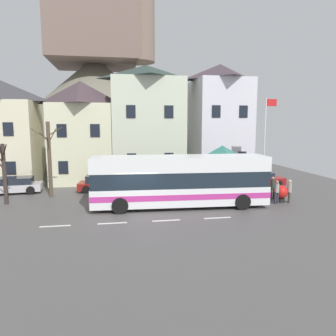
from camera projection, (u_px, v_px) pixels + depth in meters
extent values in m
cube|color=#514E4E|center=(137.00, 213.00, 19.41)|extent=(40.00, 60.00, 0.06)
cube|color=silver|center=(55.00, 226.00, 16.89)|extent=(1.60, 0.20, 0.01)
cube|color=silver|center=(112.00, 223.00, 17.38)|extent=(1.60, 0.20, 0.01)
cube|color=silver|center=(166.00, 220.00, 17.88)|extent=(1.60, 0.20, 0.01)
cube|color=silver|center=(217.00, 218.00, 18.37)|extent=(1.60, 0.20, 0.01)
cube|color=black|center=(11.00, 168.00, 26.31)|extent=(0.80, 0.06, 1.10)
cube|color=black|center=(8.00, 129.00, 25.87)|extent=(0.80, 0.06, 1.10)
cube|color=beige|center=(82.00, 143.00, 29.67)|extent=(5.46, 5.47, 7.17)
pyramid|color=#45353C|center=(80.00, 93.00, 29.04)|extent=(5.46, 5.47, 2.10)
cube|color=black|center=(63.00, 168.00, 27.01)|extent=(0.80, 0.06, 1.10)
cube|color=black|center=(96.00, 167.00, 27.46)|extent=(0.80, 0.06, 1.10)
cube|color=black|center=(62.00, 131.00, 26.58)|extent=(0.80, 0.06, 1.10)
cube|color=black|center=(95.00, 131.00, 27.03)|extent=(0.80, 0.06, 1.10)
cube|color=beige|center=(147.00, 130.00, 30.81)|extent=(6.65, 6.08, 9.57)
pyramid|color=#2E3D37|center=(146.00, 72.00, 30.06)|extent=(6.65, 6.08, 1.34)
cube|color=black|center=(132.00, 160.00, 27.88)|extent=(0.80, 0.06, 1.10)
cube|color=black|center=(169.00, 159.00, 28.43)|extent=(0.80, 0.06, 1.10)
cube|color=black|center=(131.00, 112.00, 27.31)|extent=(0.80, 0.06, 1.10)
cube|color=black|center=(169.00, 112.00, 27.86)|extent=(0.80, 0.06, 1.10)
cube|color=silver|center=(219.00, 130.00, 31.88)|extent=(5.18, 5.83, 9.66)
pyramid|color=#463942|center=(220.00, 72.00, 31.11)|extent=(5.18, 5.83, 1.53)
cube|color=black|center=(215.00, 158.00, 29.14)|extent=(0.80, 0.06, 1.10)
cube|color=black|center=(242.00, 157.00, 29.57)|extent=(0.80, 0.06, 1.10)
cube|color=black|center=(216.00, 111.00, 28.56)|extent=(0.80, 0.06, 1.10)
cube|color=black|center=(243.00, 112.00, 28.99)|extent=(0.80, 0.06, 1.10)
cone|color=#6E6B5A|center=(96.00, 109.00, 46.91)|extent=(34.92, 34.92, 15.07)
cube|color=#776157|center=(94.00, 37.00, 45.50)|extent=(11.94, 11.94, 7.73)
cylinder|color=#7B6457|center=(137.00, 31.00, 43.53)|extent=(4.85, 4.85, 8.38)
cube|color=white|center=(180.00, 194.00, 20.75)|extent=(11.39, 2.98, 1.17)
cube|color=#BF338C|center=(180.00, 193.00, 20.74)|extent=(11.41, 3.00, 0.36)
cube|color=#19232D|center=(180.00, 178.00, 20.60)|extent=(11.29, 2.94, 0.99)
cube|color=white|center=(180.00, 163.00, 20.47)|extent=(11.39, 2.98, 0.93)
cube|color=#19232D|center=(263.00, 176.00, 21.29)|extent=(0.15, 2.08, 0.95)
cylinder|color=black|center=(231.00, 194.00, 22.43)|extent=(1.01, 0.32, 1.00)
cylinder|color=black|center=(243.00, 202.00, 20.09)|extent=(1.01, 0.32, 1.00)
cylinder|color=black|center=(121.00, 197.00, 21.50)|extent=(1.01, 0.32, 1.00)
cylinder|color=black|center=(120.00, 206.00, 19.16)|extent=(1.01, 0.32, 1.00)
cylinder|color=#473D33|center=(196.00, 176.00, 25.92)|extent=(0.14, 0.14, 2.40)
cylinder|color=#473D33|center=(234.00, 175.00, 26.46)|extent=(0.14, 0.14, 2.40)
cylinder|color=#473D33|center=(207.00, 183.00, 22.70)|extent=(0.14, 0.14, 2.40)
cylinder|color=#473D33|center=(251.00, 182.00, 23.24)|extent=(0.14, 0.14, 2.40)
pyramid|color=#307467|center=(222.00, 154.00, 24.32)|extent=(3.60, 3.60, 1.36)
cube|color=silver|center=(13.00, 187.00, 24.89)|extent=(4.39, 2.13, 0.56)
cube|color=#1E232D|center=(15.00, 181.00, 24.87)|extent=(2.68, 1.77, 0.51)
cylinder|color=black|center=(30.00, 190.00, 24.48)|extent=(0.66, 0.26, 0.64)
cylinder|color=black|center=(34.00, 186.00, 26.06)|extent=(0.66, 0.26, 0.64)
cube|color=maroon|center=(106.00, 185.00, 25.69)|extent=(4.37, 2.16, 0.57)
cube|color=#1E232D|center=(103.00, 178.00, 25.60)|extent=(2.66, 1.80, 0.56)
cylinder|color=black|center=(124.00, 185.00, 26.67)|extent=(0.66, 0.26, 0.64)
cylinder|color=black|center=(122.00, 189.00, 24.98)|extent=(0.66, 0.26, 0.64)
cylinder|color=black|center=(90.00, 185.00, 26.45)|extent=(0.66, 0.26, 0.64)
cylinder|color=black|center=(86.00, 190.00, 24.76)|extent=(0.66, 0.26, 0.64)
cube|color=maroon|center=(260.00, 181.00, 27.60)|extent=(4.06, 1.78, 0.61)
cube|color=#1E232D|center=(258.00, 175.00, 27.50)|extent=(2.44, 1.55, 0.45)
cylinder|color=black|center=(270.00, 181.00, 28.63)|extent=(0.64, 0.21, 0.64)
cylinder|color=black|center=(279.00, 184.00, 27.02)|extent=(0.64, 0.21, 0.64)
cylinder|color=black|center=(242.00, 181.00, 28.23)|extent=(0.64, 0.21, 0.64)
cylinder|color=black|center=(249.00, 185.00, 26.62)|extent=(0.64, 0.21, 0.64)
cylinder|color=#38332D|center=(289.00, 197.00, 22.03)|extent=(0.14, 0.14, 0.75)
cylinder|color=#38332D|center=(289.00, 197.00, 21.87)|extent=(0.14, 0.14, 0.75)
cylinder|color=gray|center=(290.00, 188.00, 21.86)|extent=(0.28, 0.28, 0.67)
sphere|color=#D1AD89|center=(290.00, 181.00, 21.80)|extent=(0.23, 0.23, 0.23)
cylinder|color=black|center=(228.00, 191.00, 23.84)|extent=(0.13, 0.13, 0.75)
cylinder|color=black|center=(225.00, 191.00, 23.83)|extent=(0.13, 0.13, 0.75)
cylinder|color=black|center=(226.00, 183.00, 23.75)|extent=(0.33, 0.33, 0.65)
sphere|color=#9E7A60|center=(227.00, 177.00, 23.69)|extent=(0.23, 0.23, 0.23)
cylinder|color=#38332D|center=(271.00, 193.00, 22.95)|extent=(0.13, 0.13, 0.84)
cylinder|color=#38332D|center=(273.00, 193.00, 22.98)|extent=(0.13, 0.13, 0.84)
cylinder|color=#2D382D|center=(273.00, 184.00, 22.87)|extent=(0.30, 0.30, 0.61)
sphere|color=#9E7A60|center=(273.00, 178.00, 22.81)|extent=(0.23, 0.23, 0.23)
cylinder|color=#2D2D38|center=(278.00, 198.00, 21.66)|extent=(0.17, 0.17, 0.83)
cylinder|color=#2D2D38|center=(275.00, 198.00, 21.57)|extent=(0.17, 0.17, 0.83)
cylinder|color=gray|center=(277.00, 188.00, 21.52)|extent=(0.30, 0.30, 0.61)
sphere|color=#9E7A60|center=(277.00, 182.00, 21.46)|extent=(0.22, 0.22, 0.22)
cube|color=#33473D|center=(238.00, 183.00, 26.91)|extent=(1.46, 0.45, 0.08)
cube|color=#33473D|center=(237.00, 180.00, 27.10)|extent=(1.46, 0.06, 0.40)
cube|color=#2D2D33|center=(230.00, 186.00, 26.83)|extent=(0.08, 0.36, 0.45)
cube|color=#2D2D33|center=(245.00, 185.00, 27.05)|extent=(0.08, 0.36, 0.45)
cylinder|color=silver|center=(264.00, 145.00, 25.54)|extent=(0.10, 0.10, 7.42)
cube|color=red|center=(271.00, 103.00, 25.15)|extent=(0.90, 0.03, 0.56)
cylinder|color=black|center=(281.00, 200.00, 22.14)|extent=(0.56, 0.56, 0.25)
sphere|color=red|center=(281.00, 192.00, 22.06)|extent=(0.93, 0.93, 0.93)
cylinder|color=brown|center=(50.00, 160.00, 23.35)|extent=(0.27, 0.27, 5.56)
cylinder|color=brown|center=(48.00, 143.00, 22.62)|extent=(0.24, 1.23, 0.99)
cylinder|color=brown|center=(44.00, 137.00, 22.71)|extent=(0.52, 0.83, 0.77)
cylinder|color=brown|center=(55.00, 132.00, 22.84)|extent=(1.14, 0.72, 0.68)
cylinder|color=brown|center=(52.00, 136.00, 22.96)|extent=(0.69, 0.49, 1.08)
cylinder|color=brown|center=(40.00, 134.00, 22.97)|extent=(1.22, 0.12, 0.86)
cylinder|color=#382D28|center=(4.00, 174.00, 21.31)|extent=(0.26, 0.26, 4.09)
cylinder|color=#382D28|center=(2.00, 154.00, 20.59)|extent=(0.30, 1.17, 1.11)
cylinder|color=#382D28|center=(5.00, 150.00, 20.75)|extent=(0.57, 0.85, 0.84)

